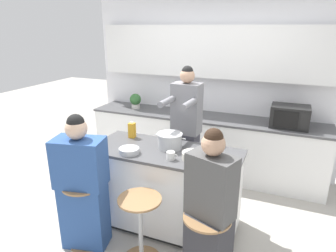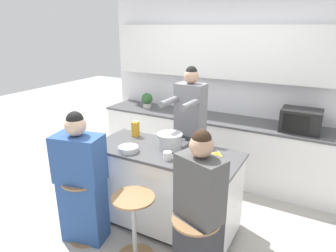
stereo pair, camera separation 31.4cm
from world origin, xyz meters
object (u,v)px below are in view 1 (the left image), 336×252
Objects in this scene: kitchen_island at (166,189)px; bar_stool_center at (141,226)px; bar_stool_rightmost at (206,246)px; microwave at (290,116)px; fruit_bowl at (129,151)px; bar_stool_leftmost at (85,210)px; cooking_pot at (170,141)px; person_wrapped_blanket at (82,187)px; person_seated_near at (209,218)px; potted_plant at (135,101)px; coffee_cup_near at (171,156)px; banana_bunch at (218,152)px; person_cooking at (186,139)px; juice_carton at (132,130)px.

bar_stool_center is (0.00, -0.60, -0.07)m from kitchen_island.
bar_stool_rightmost is 2.21m from microwave.
kitchen_island is 1.93m from microwave.
fruit_bowl reaches higher than bar_stool_rightmost.
cooking_pot reaches higher than bar_stool_leftmost.
person_wrapped_blanket is 0.98× the size of person_seated_near.
microwave reaches higher than potted_plant.
person_seated_near reaches higher than bar_stool_rightmost.
coffee_cup_near reaches higher than banana_bunch.
banana_bunch is (0.54, 0.11, 0.48)m from kitchen_island.
kitchen_island is at bearing -101.88° from cooking_pot.
bar_stool_rightmost is 6.04× the size of coffee_cup_near.
bar_stool_rightmost is at bearing -81.83° from banana_bunch.
person_cooking reaches higher than bar_stool_center.
bar_stool_rightmost is 1.13m from cooking_pot.
person_cooking is 3.65× the size of microwave.
potted_plant is at bearing 179.02° from microwave.
bar_stool_leftmost is 1.44× the size of microwave.
person_cooking is at bearing 58.90° from bar_stool_leftmost.
person_cooking is at bearing 31.14° from juice_carton.
microwave is (0.53, 2.05, 0.65)m from bar_stool_rightmost.
person_wrapped_blanket is at bearing -76.08° from potted_plant.
bar_stool_center is at bearing -160.57° from person_seated_near.
person_seated_near reaches higher than juice_carton.
bar_stool_center is 0.64m from bar_stool_rightmost.
juice_carton is (-0.20, 0.42, 0.06)m from fruit_bowl.
fruit_bowl is at bearing -63.49° from potted_plant.
bar_stool_leftmost is 1.41m from person_cooking.
person_cooking reaches higher than kitchen_island.
coffee_cup_near is at bearing -142.66° from banana_bunch.
person_wrapped_blanket is 1.30m from person_seated_near.
person_cooking reaches higher than bar_stool_leftmost.
banana_bunch is (0.40, 0.30, -0.02)m from coffee_cup_near.
cooking_pot reaches higher than kitchen_island.
person_wrapped_blanket is at bearing -131.97° from microwave.
bar_stool_leftmost is at bearing -149.17° from banana_bunch.
cooking_pot is at bearing -13.54° from juice_carton.
microwave is at bearing 35.71° from juice_carton.
person_seated_near is 6.03× the size of potted_plant.
person_cooking is (0.04, 1.14, 0.48)m from bar_stool_center.
potted_plant is (-0.51, 2.05, 0.64)m from bar_stool_leftmost.
fruit_bowl is 1.10× the size of juice_carton.
microwave reaches higher than kitchen_island.
person_wrapped_blanket is 7.39× the size of juice_carton.
coffee_cup_near is at bearing -80.12° from person_cooking.
banana_bunch is at bearing 53.03° from bar_stool_center.
person_wrapped_blanket is (-0.68, -1.14, -0.21)m from person_cooking.
cooking_pot is at bearing -90.63° from person_cooking.
person_wrapped_blanket is (-0.64, -0.00, 0.27)m from bar_stool_center.
person_wrapped_blanket is at bearing -160.57° from person_seated_near.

